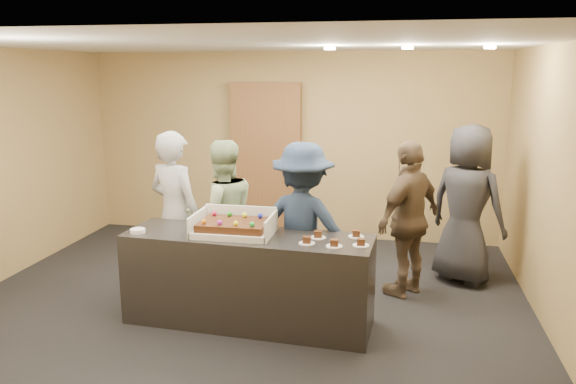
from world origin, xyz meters
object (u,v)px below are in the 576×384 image
Objects in this scene: person_brown_extra at (409,219)px; person_server_grey at (175,214)px; sheet_cake at (234,224)px; plate_stack at (138,231)px; person_sage_man at (222,217)px; person_dark_suit at (467,204)px; cake_box at (235,229)px; person_navy_man at (303,227)px; storage_cabinet at (266,161)px; serving_counter at (248,279)px.

person_server_grey is at bearing -43.31° from person_brown_extra.
sheet_cake is 1.02m from person_server_grey.
plate_stack is 1.04m from person_sage_man.
person_server_grey is at bearing 51.57° from person_dark_suit.
person_server_grey is at bearing 146.72° from cake_box.
person_sage_man is (0.48, 0.17, -0.05)m from person_server_grey.
person_navy_man is (1.43, -0.13, -0.04)m from person_server_grey.
storage_cabinet reaches higher than person_server_grey.
person_dark_suit is (2.33, 1.54, -0.02)m from cake_box.
person_dark_suit is at bearing 39.05° from serving_counter.
sheet_cake is 4.43× the size of plate_stack.
cake_box is at bearing 88.98° from sheet_cake.
person_sage_man is 1.00× the size of person_brown_extra.
person_brown_extra reaches higher than cake_box.
person_brown_extra is at bearing 31.44° from cake_box.
person_dark_suit reaches higher than serving_counter.
person_navy_man is at bearing -24.85° from person_brown_extra.
person_dark_suit is (2.19, 1.57, 0.48)m from serving_counter.
plate_stack is 0.08× the size of person_dark_suit.
person_brown_extra is at bearing -42.77° from storage_cabinet.
person_navy_man is (0.97, -2.49, -0.26)m from storage_cabinet.
person_server_grey is (-0.83, 0.55, -0.04)m from cake_box.
storage_cabinet is 2.95m from cake_box.
person_brown_extra is (1.07, 0.60, -0.01)m from person_navy_man.
plate_stack is 0.09× the size of person_sage_man.
person_navy_man is 2.06m from person_dark_suit.
person_navy_man is (0.96, -0.29, 0.02)m from person_sage_man.
serving_counter is at bearing 52.96° from person_navy_man.
cake_box is (0.38, -2.92, -0.19)m from storage_cabinet.
person_dark_suit is (3.26, 1.70, 0.01)m from plate_stack.
plate_stack is 0.08× the size of person_server_grey.
sheet_cake is 0.95m from plate_stack.
plate_stack is 3.68m from person_dark_suit.
serving_counter is at bearing -80.12° from storage_cabinet.
person_brown_extra is (2.05, -1.89, -0.28)m from storage_cabinet.
sheet_cake is 0.38× the size of person_brown_extra.
person_server_grey is 2.55m from person_brown_extra.
person_navy_man is at bearing 128.69° from person_sage_man.
person_navy_man is at bearing 36.99° from sheet_cake.
storage_cabinet is 1.22× the size of person_dark_suit.
person_server_grey is 0.98× the size of person_dark_suit.
person_dark_suit is (2.70, -1.37, -0.21)m from storage_cabinet.
person_navy_man is at bearing 35.26° from cake_box.
cake_box is 0.41× the size of person_dark_suit.
sheet_cake reaches higher than serving_counter.
person_sage_man is at bearing -8.34° from person_navy_man.
cake_box is 0.80m from person_sage_man.
plate_stack is at bearing 21.99° from person_sage_man.
serving_counter is 0.77m from person_navy_man.
cake_box is at bearing -82.64° from storage_cabinet.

